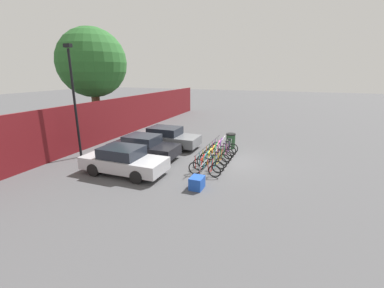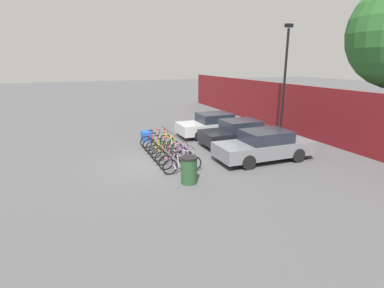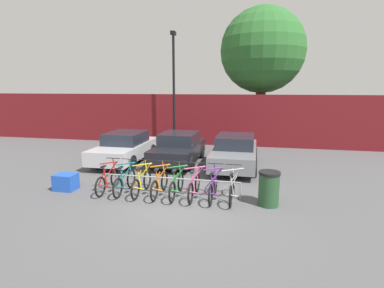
{
  "view_description": "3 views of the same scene",
  "coord_description": "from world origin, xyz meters",
  "px_view_note": "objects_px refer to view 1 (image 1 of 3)",
  "views": [
    {
      "loc": [
        -13.96,
        -3.2,
        5.0
      ],
      "look_at": [
        -0.79,
        1.9,
        1.03
      ],
      "focal_mm": 24.0,
      "sensor_mm": 36.0,
      "label": 1
    },
    {
      "loc": [
        12.39,
        -3.36,
        4.45
      ],
      "look_at": [
        0.05,
        1.53,
        0.76
      ],
      "focal_mm": 28.0,
      "sensor_mm": 36.0,
      "label": 2
    },
    {
      "loc": [
        2.12,
        -8.28,
        3.44
      ],
      "look_at": [
        -0.13,
        2.27,
        1.4
      ],
      "focal_mm": 28.0,
      "sensor_mm": 36.0,
      "label": 3
    }
  ],
  "objects_px": {
    "bicycle_pink": "(220,152)",
    "cargo_crate": "(197,183)",
    "bicycle_purple": "(223,149)",
    "bicycle_silver": "(225,147)",
    "bicycle_orange": "(215,158)",
    "car_silver": "(124,160)",
    "tree_behind_hoarding": "(92,63)",
    "bicycle_green": "(217,155)",
    "car_grey": "(166,137)",
    "bicycle_teal": "(208,165)",
    "bike_rack": "(213,154)",
    "car_black": "(144,147)",
    "bicycle_yellow": "(211,161)",
    "lamp_post": "(74,97)",
    "bicycle_red": "(204,169)",
    "trash_bin": "(231,141)"
  },
  "relations": [
    {
      "from": "bicycle_pink",
      "to": "bicycle_silver",
      "type": "height_order",
      "value": "same"
    },
    {
      "from": "bike_rack",
      "to": "cargo_crate",
      "type": "distance_m",
      "value": 3.58
    },
    {
      "from": "car_silver",
      "to": "tree_behind_hoarding",
      "type": "distance_m",
      "value": 10.45
    },
    {
      "from": "car_black",
      "to": "car_grey",
      "type": "xyz_separation_m",
      "value": [
        2.59,
        -0.21,
        0.0
      ]
    },
    {
      "from": "bike_rack",
      "to": "car_grey",
      "type": "bearing_deg",
      "value": 64.66
    },
    {
      "from": "bicycle_yellow",
      "to": "car_silver",
      "type": "height_order",
      "value": "car_silver"
    },
    {
      "from": "bicycle_orange",
      "to": "bicycle_yellow",
      "type": "bearing_deg",
      "value": -176.58
    },
    {
      "from": "bicycle_pink",
      "to": "cargo_crate",
      "type": "height_order",
      "value": "bicycle_pink"
    },
    {
      "from": "car_silver",
      "to": "bicycle_teal",
      "type": "bearing_deg",
      "value": -66.05
    },
    {
      "from": "bicycle_pink",
      "to": "bicycle_yellow",
      "type": "bearing_deg",
      "value": -179.93
    },
    {
      "from": "bicycle_silver",
      "to": "bicycle_green",
      "type": "bearing_deg",
      "value": 176.69
    },
    {
      "from": "bicycle_silver",
      "to": "car_silver",
      "type": "xyz_separation_m",
      "value": [
        -5.28,
        3.93,
        0.31
      ]
    },
    {
      "from": "car_grey",
      "to": "bicycle_pink",
      "type": "bearing_deg",
      "value": -103.56
    },
    {
      "from": "bike_rack",
      "to": "bicycle_purple",
      "type": "distance_m",
      "value": 1.49
    },
    {
      "from": "bicycle_yellow",
      "to": "trash_bin",
      "type": "bearing_deg",
      "value": -5.72
    },
    {
      "from": "bicycle_teal",
      "to": "cargo_crate",
      "type": "height_order",
      "value": "bicycle_teal"
    },
    {
      "from": "bicycle_silver",
      "to": "bicycle_red",
      "type": "bearing_deg",
      "value": 176.69
    },
    {
      "from": "bike_rack",
      "to": "bicycle_yellow",
      "type": "xyz_separation_m",
      "value": [
        -0.88,
        -0.15,
        -0.12
      ]
    },
    {
      "from": "bicycle_red",
      "to": "bicycle_purple",
      "type": "bearing_deg",
      "value": -0.87
    },
    {
      "from": "bike_rack",
      "to": "bicycle_yellow",
      "type": "bearing_deg",
      "value": -170.39
    },
    {
      "from": "car_grey",
      "to": "cargo_crate",
      "type": "height_order",
      "value": "car_grey"
    },
    {
      "from": "bike_rack",
      "to": "car_silver",
      "type": "relative_size",
      "value": 1.08
    },
    {
      "from": "bicycle_purple",
      "to": "car_grey",
      "type": "bearing_deg",
      "value": 81.26
    },
    {
      "from": "bike_rack",
      "to": "bicycle_green",
      "type": "bearing_deg",
      "value": -25.93
    },
    {
      "from": "car_silver",
      "to": "bicycle_yellow",
      "type": "bearing_deg",
      "value": -59.26
    },
    {
      "from": "bicycle_teal",
      "to": "bicycle_yellow",
      "type": "xyz_separation_m",
      "value": [
        0.59,
        0.0,
        0.0
      ]
    },
    {
      "from": "bicycle_purple",
      "to": "trash_bin",
      "type": "xyz_separation_m",
      "value": [
        1.67,
        -0.12,
        0.14
      ]
    },
    {
      "from": "bicycle_orange",
      "to": "bicycle_pink",
      "type": "distance_m",
      "value": 1.14
    },
    {
      "from": "bicycle_orange",
      "to": "car_black",
      "type": "relative_size",
      "value": 0.41
    },
    {
      "from": "bicycle_silver",
      "to": "car_black",
      "type": "xyz_separation_m",
      "value": [
        -2.79,
        4.28,
        0.31
      ]
    },
    {
      "from": "bicycle_red",
      "to": "bicycle_teal",
      "type": "relative_size",
      "value": 1.0
    },
    {
      "from": "trash_bin",
      "to": "bike_rack",
      "type": "bearing_deg",
      "value": 175.07
    },
    {
      "from": "bicycle_green",
      "to": "trash_bin",
      "type": "xyz_separation_m",
      "value": [
        2.84,
        -0.12,
        0.14
      ]
    },
    {
      "from": "bicycle_orange",
      "to": "car_black",
      "type": "height_order",
      "value": "car_black"
    },
    {
      "from": "bicycle_red",
      "to": "car_grey",
      "type": "xyz_separation_m",
      "value": [
        3.92,
        4.07,
        0.31
      ]
    },
    {
      "from": "cargo_crate",
      "to": "bicycle_green",
      "type": "bearing_deg",
      "value": 2.26
    },
    {
      "from": "bicycle_purple",
      "to": "car_grey",
      "type": "distance_m",
      "value": 4.1
    },
    {
      "from": "bike_rack",
      "to": "bicycle_orange",
      "type": "height_order",
      "value": "bicycle_orange"
    },
    {
      "from": "trash_bin",
      "to": "tree_behind_hoarding",
      "type": "relative_size",
      "value": 0.12
    },
    {
      "from": "bicycle_pink",
      "to": "car_silver",
      "type": "xyz_separation_m",
      "value": [
        -4.09,
        3.93,
        0.31
      ]
    },
    {
      "from": "bicycle_silver",
      "to": "lamp_post",
      "type": "distance_m",
      "value": 9.5
    },
    {
      "from": "bike_rack",
      "to": "bicycle_orange",
      "type": "bearing_deg",
      "value": -150.4
    },
    {
      "from": "car_silver",
      "to": "tree_behind_hoarding",
      "type": "bearing_deg",
      "value": 48.08
    },
    {
      "from": "bicycle_silver",
      "to": "lamp_post",
      "type": "relative_size",
      "value": 0.26
    },
    {
      "from": "bicycle_green",
      "to": "bicycle_purple",
      "type": "distance_m",
      "value": 1.17
    },
    {
      "from": "bicycle_purple",
      "to": "lamp_post",
      "type": "xyz_separation_m",
      "value": [
        -3.43,
        7.97,
        3.23
      ]
    },
    {
      "from": "bicycle_purple",
      "to": "bicycle_silver",
      "type": "height_order",
      "value": "same"
    },
    {
      "from": "bicycle_green",
      "to": "car_silver",
      "type": "bearing_deg",
      "value": 132.2
    },
    {
      "from": "car_silver",
      "to": "car_grey",
      "type": "height_order",
      "value": "same"
    },
    {
      "from": "bicycle_yellow",
      "to": "lamp_post",
      "type": "height_order",
      "value": "lamp_post"
    }
  ]
}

